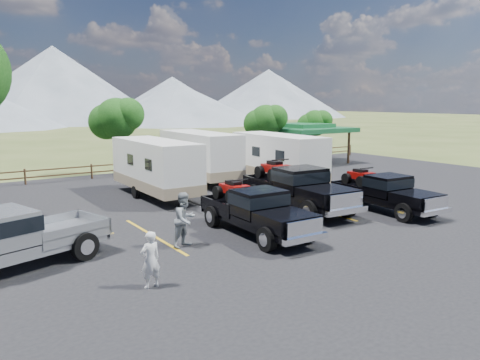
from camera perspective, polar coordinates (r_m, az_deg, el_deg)
ground at (r=18.07m, az=12.81°, el=-6.78°), size 320.00×320.00×0.00m
asphalt_lot at (r=20.16m, az=6.60°, el=-4.83°), size 44.00×34.00×0.04m
stall_lines at (r=20.90m, az=4.82°, el=-4.21°), size 12.12×5.50×0.01m
tree_ne_a at (r=36.11m, az=3.12°, el=7.15°), size 3.11×2.92×4.76m
tree_ne_b at (r=40.75m, az=9.07°, el=6.83°), size 2.77×2.59×4.27m
tree_north at (r=32.65m, az=-14.85°, el=7.20°), size 3.46×3.24×5.25m
rail_fence at (r=33.99m, az=-7.90°, el=2.05°), size 36.12×0.12×1.00m
pavilion at (r=38.69m, az=7.92°, el=6.21°), size 6.20×6.20×3.22m
rig_left at (r=17.69m, az=1.87°, el=-3.64°), size 2.14×5.83×1.93m
rig_center at (r=21.73m, az=6.90°, el=-0.84°), size 2.69×6.78×2.22m
rig_right at (r=22.37m, az=17.12°, el=-1.34°), size 2.23×5.69×1.87m
trailer_left at (r=24.78m, az=-10.25°, el=1.51°), size 2.30×8.54×2.98m
trailer_center at (r=29.11m, az=-4.96°, el=2.93°), size 2.58×8.90×3.09m
trailer_right at (r=28.06m, az=4.65°, el=2.61°), size 2.60×8.70×3.02m
pickup_silver at (r=15.52m, az=-26.42°, el=-6.47°), size 6.42×3.66×1.84m
person_a at (r=12.94m, az=-10.87°, el=-9.50°), size 0.62×0.45×1.57m
person_b at (r=16.25m, az=-6.74°, el=-4.81°), size 1.13×1.01×1.91m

